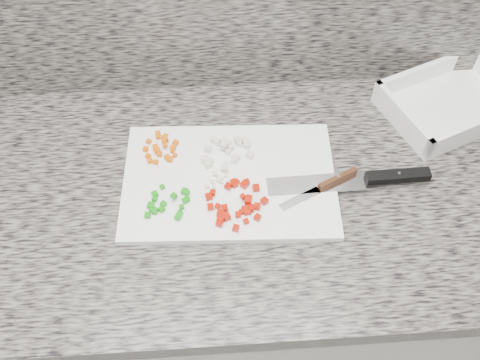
{
  "coord_description": "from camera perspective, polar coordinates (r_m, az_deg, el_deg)",
  "views": [
    {
      "loc": [
        0.01,
        0.82,
        1.77
      ],
      "look_at": [
        0.06,
        1.43,
        0.93
      ],
      "focal_mm": 40.0,
      "sensor_mm": 36.0,
      "label": 1
    }
  ],
  "objects": [
    {
      "name": "chef_knife",
      "position": [
        1.09,
        13.71,
        0.14
      ],
      "size": [
        0.33,
        0.05,
        0.02
      ],
      "rotation": [
        0.0,
        0.0,
        0.02
      ],
      "color": "white",
      "rests_on": "cutting_board"
    },
    {
      "name": "countertop",
      "position": [
        1.09,
        -2.96,
        -1.46
      ],
      "size": [
        3.96,
        0.64,
        0.04
      ],
      "primitive_type": "cube",
      "color": "#67635B",
      "rests_on": "cabinet"
    },
    {
      "name": "cabinet",
      "position": [
        1.48,
        -2.22,
        -11.43
      ],
      "size": [
        3.92,
        0.62,
        0.86
      ],
      "primitive_type": "cube",
      "color": "silver",
      "rests_on": "ground"
    },
    {
      "name": "red_pepper_pile",
      "position": [
        1.02,
        -0.39,
        -2.54
      ],
      "size": [
        0.12,
        0.12,
        0.02
      ],
      "color": "#A61102",
      "rests_on": "cutting_board"
    },
    {
      "name": "onion_pile",
      "position": [
        1.1,
        -1.53,
        3.08
      ],
      "size": [
        0.11,
        0.09,
        0.02
      ],
      "color": "beige",
      "rests_on": "cutting_board"
    },
    {
      "name": "cutting_board",
      "position": [
        1.07,
        -1.14,
        -0.05
      ],
      "size": [
        0.43,
        0.3,
        0.01
      ],
      "primitive_type": "cube",
      "rotation": [
        0.0,
        0.0,
        -0.05
      ],
      "color": "white",
      "rests_on": "countertop"
    },
    {
      "name": "garlic_pile",
      "position": [
        1.06,
        -2.47,
        -0.14
      ],
      "size": [
        0.05,
        0.05,
        0.01
      ],
      "color": "beige",
      "rests_on": "cutting_board"
    },
    {
      "name": "green_pepper_pile",
      "position": [
        1.03,
        -7.72,
        -2.44
      ],
      "size": [
        0.09,
        0.09,
        0.02
      ],
      "color": "#11840C",
      "rests_on": "cutting_board"
    },
    {
      "name": "paring_knife",
      "position": [
        1.06,
        9.4,
        -0.42
      ],
      "size": [
        0.17,
        0.09,
        0.02
      ],
      "rotation": [
        0.0,
        0.0,
        0.45
      ],
      "color": "white",
      "rests_on": "cutting_board"
    },
    {
      "name": "tray",
      "position": [
        1.28,
        21.43,
        7.61
      ],
      "size": [
        0.33,
        0.29,
        0.06
      ],
      "rotation": [
        0.0,
        0.0,
        0.38
      ],
      "color": "white",
      "rests_on": "countertop"
    },
    {
      "name": "carrot_pile",
      "position": [
        1.12,
        -8.35,
        3.39
      ],
      "size": [
        0.07,
        0.09,
        0.02
      ],
      "color": "#CF5404",
      "rests_on": "cutting_board"
    }
  ]
}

